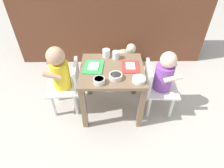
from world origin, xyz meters
TOP-DOWN VIEW (x-y plane):
  - ground_plane at (0.00, 0.00)m, footprint 7.00×7.00m
  - kitchen_cabinet_back at (0.00, 1.00)m, footprint 2.24×0.40m
  - dining_table at (0.00, 0.00)m, footprint 0.52×0.48m
  - seated_child_left at (-0.42, 0.02)m, footprint 0.30×0.30m
  - seated_child_right at (0.42, -0.01)m, footprint 0.29×0.29m
  - dog at (0.10, 0.59)m, footprint 0.40×0.39m
  - food_tray_left at (-0.15, 0.03)m, footprint 0.17×0.21m
  - food_tray_right at (0.15, 0.03)m, footprint 0.14×0.18m
  - water_cup_left at (-0.05, 0.19)m, footprint 0.07×0.07m
  - water_cup_right at (0.03, 0.16)m, footprint 0.06×0.06m
  - veggie_bowl_far at (-0.10, -0.18)m, footprint 0.09×0.09m
  - cereal_bowl_left_side at (0.03, -0.12)m, footprint 0.10×0.10m
  - cereal_bowl_right_side at (0.20, -0.16)m, footprint 0.10×0.10m

SIDE VIEW (x-z plane):
  - ground_plane at x=0.00m, z-range 0.00..0.00m
  - dog at x=0.10m, z-range 0.05..0.35m
  - dining_table at x=0.00m, z-range 0.14..0.60m
  - seated_child_right at x=0.42m, z-range 0.07..0.69m
  - seated_child_left at x=-0.42m, z-range 0.08..0.73m
  - food_tray_right at x=0.15m, z-range 0.46..0.47m
  - food_tray_left at x=-0.15m, z-range 0.46..0.47m
  - cereal_bowl_right_side at x=0.20m, z-range 0.46..0.49m
  - cereal_bowl_left_side at x=0.03m, z-range 0.46..0.50m
  - veggie_bowl_far at x=-0.10m, z-range 0.46..0.50m
  - water_cup_right at x=0.03m, z-range 0.45..0.52m
  - water_cup_left at x=-0.05m, z-range 0.45..0.52m
  - kitchen_cabinet_back at x=0.00m, z-range 0.00..1.00m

